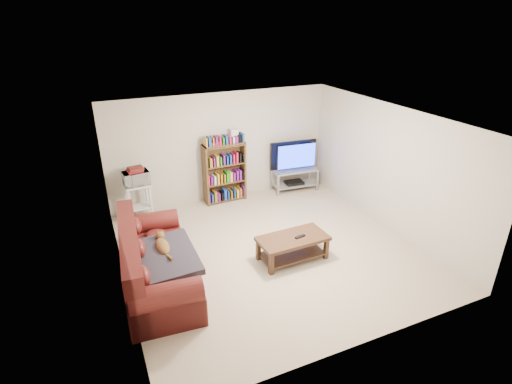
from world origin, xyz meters
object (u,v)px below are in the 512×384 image
coffee_table (293,244)px  sofa (152,267)px  tv_stand (294,176)px  bookshelf (225,172)px

coffee_table → sofa: bearing=172.6°
tv_stand → coffee_table: bearing=-114.9°
bookshelf → sofa: bearing=-132.4°
sofa → bookshelf: size_ratio=1.79×
sofa → tv_stand: 4.47m
sofa → coffee_table: bearing=-1.0°
coffee_table → bookshelf: bearing=93.5°
sofa → coffee_table: sofa is taller
sofa → coffee_table: (2.33, -0.23, -0.04)m
bookshelf → coffee_table: bearing=-87.0°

